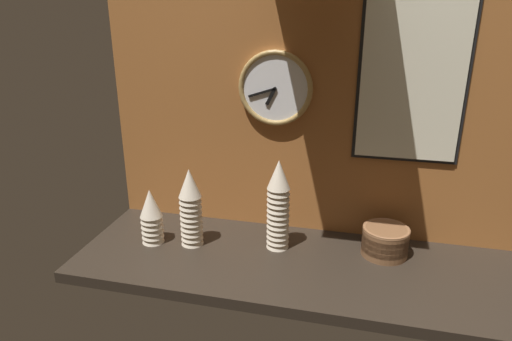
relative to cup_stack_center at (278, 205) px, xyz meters
name	(u,v)px	position (x,y,z in m)	size (l,w,h in m)	color
ground_plane	(298,265)	(0.09, -0.08, -0.19)	(1.60, 0.56, 0.04)	black
wall_tiled_back	(313,100)	(0.09, 0.19, 0.35)	(1.60, 0.03, 1.05)	#A3602D
cup_stack_center	(278,205)	(0.00, 0.00, 0.00)	(0.08, 0.08, 0.35)	beige
cup_stack_far_left	(151,216)	(-0.47, -0.08, -0.06)	(0.08, 0.08, 0.22)	beige
cup_stack_left	(191,207)	(-0.32, -0.05, -0.02)	(0.08, 0.08, 0.30)	beige
bowl_stack_right	(385,240)	(0.39, 0.04, -0.12)	(0.17, 0.17, 0.11)	brown
wall_clock	(275,88)	(-0.05, 0.16, 0.40)	(0.28, 0.03, 0.28)	white
menu_board	(412,77)	(0.43, 0.17, 0.45)	(0.37, 0.01, 0.61)	black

